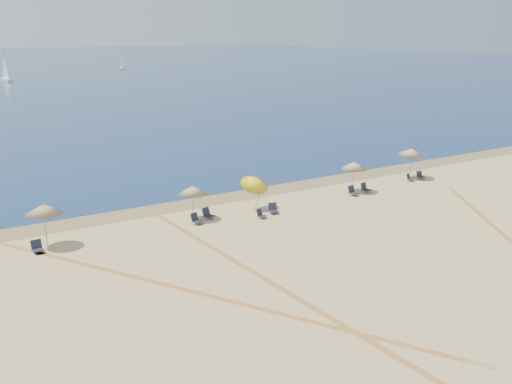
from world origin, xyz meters
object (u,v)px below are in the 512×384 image
umbrella_4 (354,166)px  umbrella_5 (411,152)px  chair_8 (365,188)px  umbrella_3 (255,182)px  chair_6 (273,209)px  chair_5 (261,214)px  chair_10 (420,176)px  sailboat_1 (5,71)px  umbrella_1 (44,209)px  chair_3 (196,219)px  chair_4 (208,214)px  chair_7 (353,191)px  chair_9 (410,178)px  sailboat_0 (122,63)px  umbrella_2 (192,190)px  chair_2 (37,247)px

umbrella_4 → umbrella_5: (6.92, 0.71, 0.20)m
umbrella_5 → chair_8: (-6.18, -1.29, -1.94)m
umbrella_3 → umbrella_5: (15.71, 0.59, 0.31)m
chair_6 → umbrella_5: bearing=24.0°
chair_5 → chair_10: bearing=-15.9°
sailboat_1 → umbrella_1: bearing=-108.9°
sailboat_1 → chair_3: bearing=-104.7°
chair_5 → chair_8: bearing=-15.5°
chair_4 → chair_5: chair_4 is taller
chair_3 → chair_8: (14.45, -0.02, 0.00)m
umbrella_3 → umbrella_4: umbrella_3 is taller
chair_3 → chair_4: 1.28m
chair_7 → chair_8: 1.45m
umbrella_3 → umbrella_5: 15.73m
chair_7 → chair_10: size_ratio=1.14×
chair_9 → chair_7: bearing=163.5°
chair_5 → umbrella_3: bearing=46.1°
chair_5 → sailboat_0: (46.25, 153.84, 1.75)m
chair_6 → sailboat_0: bearing=90.0°
umbrella_2 → chair_2: (-10.06, -0.75, -1.68)m
umbrella_3 → chair_3: bearing=-172.2°
chair_6 → sailboat_1: sailboat_1 is taller
chair_3 → chair_9: size_ratio=1.12×
chair_8 → sailboat_1: bearing=80.0°
umbrella_5 → chair_4: umbrella_5 is taller
chair_2 → umbrella_1: bearing=42.6°
umbrella_3 → chair_7: bearing=-6.4°
chair_5 → chair_6: chair_6 is taller
chair_4 → chair_10: 20.04m
chair_6 → chair_3: bearing=-171.8°
chair_4 → chair_10: chair_4 is taller
chair_7 → chair_8: size_ratio=0.99×
umbrella_2 → umbrella_4: 13.45m
chair_3 → chair_7: chair_7 is taller
chair_3 → sailboat_0: size_ratio=0.13×
umbrella_4 → chair_10: 7.69m
chair_3 → chair_9: 19.91m
chair_2 → chair_9: 29.70m
chair_10 → umbrella_5: bearing=139.0°
umbrella_3 → chair_10: umbrella_3 is taller
chair_5 → chair_6: bearing=-2.9°
chair_2 → chair_7: bearing=-3.4°
umbrella_1 → sailboat_1: bearing=80.9°
chair_9 → chair_10: (1.28, 0.05, 0.01)m
chair_7 → chair_10: 8.22m
chair_10 → sailboat_0: 154.76m
umbrella_3 → chair_8: size_ratio=3.38×
umbrella_1 → umbrella_5: umbrella_5 is taller
umbrella_5 → chair_4: size_ratio=3.02×
chair_9 → chair_2: bearing=157.4°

